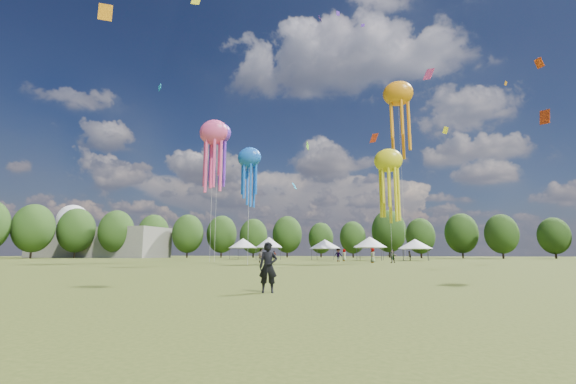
% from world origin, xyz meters
% --- Properties ---
extents(ground, '(300.00, 300.00, 0.00)m').
position_xyz_m(ground, '(0.00, 0.00, 0.00)').
color(ground, '#384416').
rests_on(ground, ground).
extents(observer_main, '(0.66, 0.54, 1.55)m').
position_xyz_m(observer_main, '(7.33, -2.21, 0.78)').
color(observer_main, black).
rests_on(observer_main, ground).
extents(spectator_near, '(0.96, 0.82, 1.75)m').
position_xyz_m(spectator_near, '(-6.63, 31.55, 0.87)').
color(spectator_near, gray).
rests_on(spectator_near, ground).
extents(spectators_far, '(21.29, 19.56, 1.93)m').
position_xyz_m(spectators_far, '(2.92, 42.92, 0.89)').
color(spectators_far, gray).
rests_on(spectators_far, ground).
extents(festival_tents, '(38.90, 11.66, 4.23)m').
position_xyz_m(festival_tents, '(-4.73, 55.03, 3.01)').
color(festival_tents, '#47474C').
rests_on(festival_tents, ground).
extents(show_kites, '(30.03, 22.99, 27.15)m').
position_xyz_m(show_kites, '(-3.10, 36.95, 17.29)').
color(show_kites, '#FE4B8A').
rests_on(show_kites, ground).
extents(small_kites, '(64.90, 54.89, 45.00)m').
position_xyz_m(small_kites, '(0.38, 41.83, 31.58)').
color(small_kites, '#FE4B8A').
rests_on(small_kites, ground).
extents(treeline, '(201.57, 95.24, 13.43)m').
position_xyz_m(treeline, '(-3.87, 62.51, 6.54)').
color(treeline, '#38281C').
rests_on(treeline, ground).
extents(hangar, '(40.00, 12.00, 8.00)m').
position_xyz_m(hangar, '(-72.00, 72.00, 4.00)').
color(hangar, gray).
rests_on(hangar, ground).
extents(radome, '(9.00, 9.00, 16.00)m').
position_xyz_m(radome, '(-88.00, 78.00, 9.99)').
color(radome, white).
rests_on(radome, ground).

